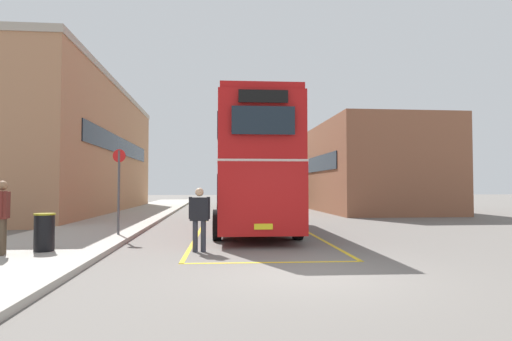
% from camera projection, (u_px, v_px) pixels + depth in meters
% --- Properties ---
extents(ground_plane, '(135.60, 135.60, 0.00)m').
position_uv_depth(ground_plane, '(249.00, 219.00, 22.86)').
color(ground_plane, '#66605B').
extents(sidewalk_left, '(4.00, 57.60, 0.14)m').
position_uv_depth(sidewalk_left, '(133.00, 216.00, 24.64)').
color(sidewalk_left, '#A39E93').
rests_on(sidewalk_left, ground).
extents(brick_building_left, '(5.51, 23.09, 8.45)m').
position_uv_depth(brick_building_left, '(81.00, 149.00, 28.65)').
color(brick_building_left, '#AD7A56').
rests_on(brick_building_left, ground).
extents(depot_building_right, '(7.49, 15.48, 6.12)m').
position_uv_depth(depot_building_right, '(364.00, 169.00, 31.89)').
color(depot_building_right, brown).
rests_on(depot_building_right, ground).
extents(double_decker_bus, '(3.08, 10.90, 4.75)m').
position_uv_depth(double_decker_bus, '(251.00, 168.00, 17.33)').
color(double_decker_bus, black).
rests_on(double_decker_bus, ground).
extents(single_deck_bus, '(2.70, 8.87, 3.02)m').
position_uv_depth(single_deck_bus, '(261.00, 188.00, 37.35)').
color(single_deck_bus, black).
rests_on(single_deck_bus, ground).
extents(pedestrian_boarding, '(0.57, 0.27, 1.71)m').
position_uv_depth(pedestrian_boarding, '(199.00, 215.00, 11.43)').
color(pedestrian_boarding, '#2D2D38').
rests_on(pedestrian_boarding, ground).
extents(pedestrian_waiting_far, '(0.33, 0.57, 1.74)m').
position_uv_depth(pedestrian_waiting_far, '(3.00, 212.00, 10.04)').
color(pedestrian_waiting_far, '#473828').
rests_on(pedestrian_waiting_far, sidewalk_left).
extents(litter_bin, '(0.51, 0.51, 0.94)m').
position_uv_depth(litter_bin, '(44.00, 232.00, 10.62)').
color(litter_bin, black).
rests_on(litter_bin, sidewalk_left).
extents(bus_stop_sign, '(0.44, 0.12, 2.86)m').
position_uv_depth(bus_stop_sign, '(119.00, 183.00, 14.39)').
color(bus_stop_sign, '#4C4C51').
rests_on(bus_stop_sign, sidewalk_left).
extents(bay_marking_yellow, '(4.55, 12.93, 0.01)m').
position_uv_depth(bay_marking_yellow, '(256.00, 235.00, 15.26)').
color(bay_marking_yellow, gold).
rests_on(bay_marking_yellow, ground).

